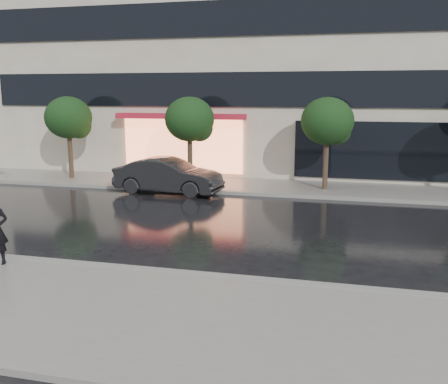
% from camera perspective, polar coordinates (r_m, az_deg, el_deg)
% --- Properties ---
extents(ground, '(120.00, 120.00, 0.00)m').
position_cam_1_polar(ground, '(12.63, -4.66, -7.99)').
color(ground, black).
rests_on(ground, ground).
extents(sidewalk_near, '(60.00, 4.50, 0.12)m').
position_cam_1_polar(sidewalk_near, '(9.81, -10.86, -13.65)').
color(sidewalk_near, slate).
rests_on(sidewalk_near, ground).
extents(sidewalk_far, '(60.00, 3.50, 0.12)m').
position_cam_1_polar(sidewalk_far, '(22.26, 3.71, 0.66)').
color(sidewalk_far, slate).
rests_on(sidewalk_far, ground).
extents(curb_near, '(60.00, 0.25, 0.14)m').
position_cam_1_polar(curb_near, '(11.72, -6.23, -9.21)').
color(curb_near, gray).
rests_on(curb_near, ground).
extents(curb_far, '(60.00, 0.25, 0.14)m').
position_cam_1_polar(curb_far, '(20.57, 2.85, -0.18)').
color(curb_far, gray).
rests_on(curb_far, ground).
extents(office_building, '(30.00, 12.76, 18.00)m').
position_cam_1_polar(office_building, '(29.91, 6.75, 20.55)').
color(office_building, beige).
rests_on(office_building, ground).
extents(tree_far_west, '(2.20, 2.20, 3.99)m').
position_cam_1_polar(tree_far_west, '(24.89, -17.20, 7.95)').
color(tree_far_west, '#33261C').
rests_on(tree_far_west, ground).
extents(tree_mid_west, '(2.20, 2.20, 3.99)m').
position_cam_1_polar(tree_mid_west, '(22.41, -3.79, 8.11)').
color(tree_mid_west, '#33261C').
rests_on(tree_mid_west, ground).
extents(tree_mid_east, '(2.20, 2.20, 3.99)m').
position_cam_1_polar(tree_mid_east, '(21.37, 11.88, 7.74)').
color(tree_mid_east, '#33261C').
rests_on(tree_mid_east, ground).
extents(parked_car, '(4.62, 1.95, 1.49)m').
position_cam_1_polar(parked_car, '(20.96, -6.38, 1.85)').
color(parked_car, black).
rests_on(parked_car, ground).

